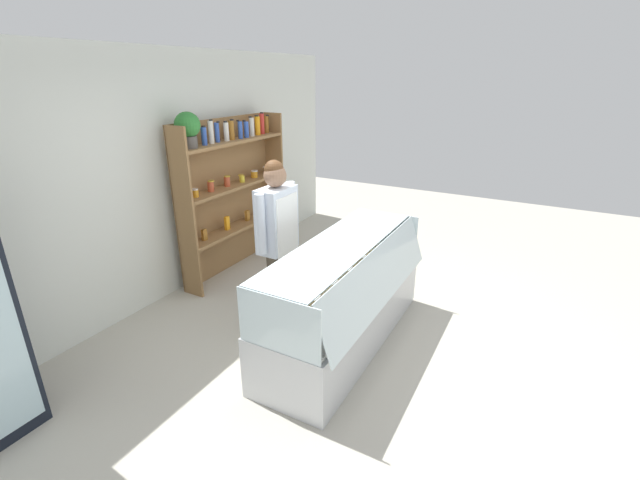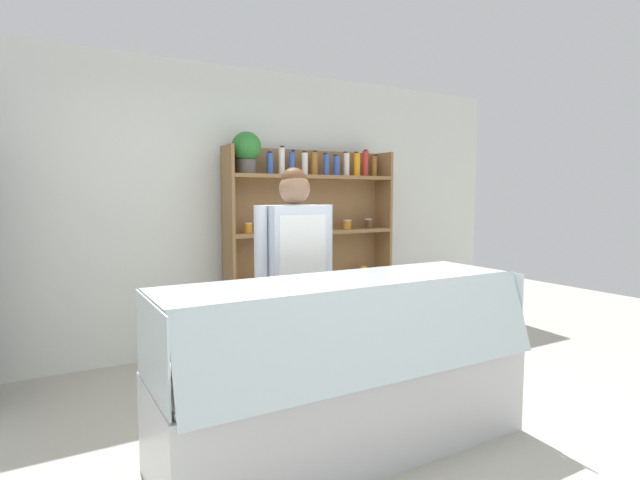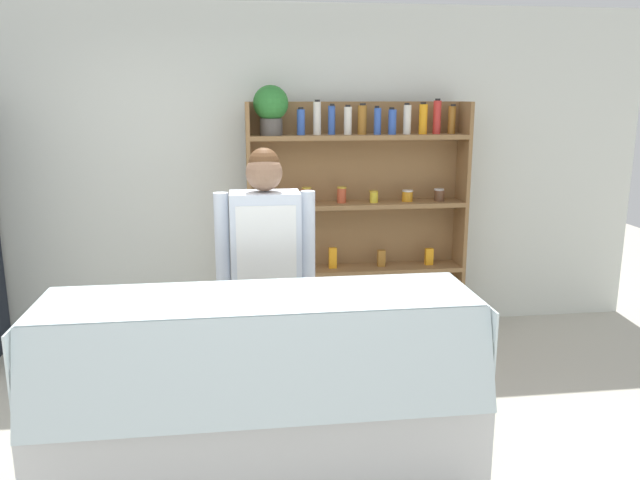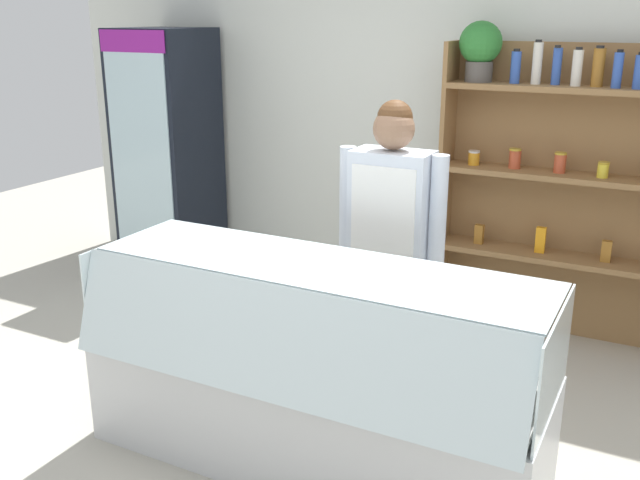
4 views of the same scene
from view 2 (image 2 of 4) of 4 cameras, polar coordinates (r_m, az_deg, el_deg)
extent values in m
plane|color=#B7B2A3|center=(3.22, 2.69, -22.43)|extent=(12.00, 12.00, 0.00)
cube|color=silver|center=(4.87, -11.54, 3.43)|extent=(6.80, 0.10, 2.70)
cube|color=olive|center=(5.08, -1.60, -0.72)|extent=(1.77, 0.02, 1.94)
cube|color=olive|center=(4.60, -10.35, -1.43)|extent=(0.03, 0.28, 1.94)
cube|color=olive|center=(5.43, 7.22, -0.38)|extent=(0.03, 0.28, 1.94)
cube|color=olive|center=(5.01, -0.82, -5.27)|extent=(1.71, 0.28, 0.04)
cube|color=olive|center=(4.94, -0.83, 0.92)|extent=(1.71, 0.28, 0.04)
cube|color=olive|center=(4.93, -0.84, 7.21)|extent=(1.71, 0.28, 0.04)
cylinder|color=#4C4742|center=(4.64, -8.37, 8.30)|extent=(0.17, 0.17, 0.13)
sphere|color=#2A752D|center=(4.65, -8.40, 10.50)|extent=(0.27, 0.27, 0.27)
cylinder|color=#3356B2|center=(4.73, -5.76, 8.67)|extent=(0.06, 0.06, 0.20)
cylinder|color=black|center=(4.74, -5.76, 9.95)|extent=(0.04, 0.04, 0.02)
cylinder|color=silver|center=(4.80, -4.40, 8.97)|extent=(0.06, 0.06, 0.25)
cylinder|color=black|center=(4.80, -4.35, 10.59)|extent=(0.04, 0.04, 0.02)
cylinder|color=#3356B2|center=(4.86, -3.23, 8.75)|extent=(0.06, 0.06, 0.22)
cylinder|color=black|center=(4.85, -3.09, 10.18)|extent=(0.04, 0.04, 0.02)
cylinder|color=silver|center=(4.89, -1.75, 8.69)|extent=(0.06, 0.06, 0.21)
cylinder|color=black|center=(4.90, -1.77, 10.03)|extent=(0.04, 0.04, 0.02)
cylinder|color=#9E6623|center=(4.97, -0.65, 8.70)|extent=(0.07, 0.07, 0.22)
cylinder|color=black|center=(4.96, -0.56, 10.10)|extent=(0.05, 0.05, 0.02)
cylinder|color=#3356B2|center=(4.98, 0.75, 8.57)|extent=(0.06, 0.06, 0.21)
cylinder|color=black|center=(5.02, 0.59, 9.82)|extent=(0.04, 0.04, 0.02)
cylinder|color=#3356B2|center=(5.05, 1.92, 8.46)|extent=(0.06, 0.06, 0.19)
cylinder|color=black|center=(5.08, 1.76, 9.63)|extent=(0.04, 0.04, 0.02)
cylinder|color=silver|center=(5.12, 3.05, 8.60)|extent=(0.06, 0.06, 0.23)
cylinder|color=black|center=(5.14, 2.93, 9.95)|extent=(0.04, 0.04, 0.02)
cylinder|color=orange|center=(5.20, 4.24, 8.57)|extent=(0.07, 0.07, 0.23)
cylinder|color=black|center=(5.22, 4.16, 9.93)|extent=(0.04, 0.04, 0.02)
cylinder|color=red|center=(5.28, 5.21, 8.66)|extent=(0.06, 0.06, 0.26)
cylinder|color=black|center=(5.29, 5.24, 10.16)|extent=(0.04, 0.04, 0.02)
cylinder|color=#9E6623|center=(5.37, 6.22, 8.37)|extent=(0.06, 0.06, 0.22)
cylinder|color=black|center=(5.36, 6.39, 9.62)|extent=(0.04, 0.04, 0.02)
cylinder|color=orange|center=(4.64, -8.21, 1.32)|extent=(0.07, 0.07, 0.08)
cylinder|color=silver|center=(4.64, -8.22, 1.91)|extent=(0.08, 0.08, 0.01)
cylinder|color=#BF4C2D|center=(4.76, -5.29, 1.67)|extent=(0.08, 0.08, 0.12)
cylinder|color=gold|center=(4.75, -5.23, 2.45)|extent=(0.08, 0.08, 0.01)
cylinder|color=#BF4C2D|center=(4.88, -2.23, 1.77)|extent=(0.07, 0.07, 0.12)
cylinder|color=gold|center=(4.87, -2.19, 2.53)|extent=(0.07, 0.07, 0.01)
cylinder|color=yellow|center=(4.99, 0.53, 1.64)|extent=(0.07, 0.07, 0.08)
cylinder|color=gold|center=(5.00, 0.44, 2.19)|extent=(0.07, 0.07, 0.01)
cylinder|color=orange|center=(5.16, 3.12, 1.74)|extent=(0.09, 0.09, 0.08)
cylinder|color=silver|center=(5.15, 3.16, 2.26)|extent=(0.09, 0.09, 0.01)
cylinder|color=brown|center=(5.29, 5.64, 1.84)|extent=(0.08, 0.08, 0.09)
cylinder|color=silver|center=(5.30, 5.54, 2.38)|extent=(0.08, 0.08, 0.01)
cube|color=#9E6623|center=(4.73, -7.33, -4.90)|extent=(0.06, 0.04, 0.13)
cube|color=orange|center=(4.90, -2.91, -4.29)|extent=(0.06, 0.04, 0.17)
cube|color=#9E6623|center=(5.10, 1.18, -4.10)|extent=(0.06, 0.04, 0.14)
cube|color=orange|center=(5.32, 4.95, -3.72)|extent=(0.07, 0.04, 0.14)
cube|color=silver|center=(3.07, 2.97, -18.17)|extent=(2.19, 0.74, 0.55)
cube|color=white|center=(2.96, 3.00, -12.93)|extent=(2.13, 0.68, 0.03)
cube|color=silver|center=(2.63, 7.21, -10.65)|extent=(2.15, 0.16, 0.47)
cube|color=silver|center=(2.90, 2.50, -4.57)|extent=(2.15, 0.58, 0.01)
cube|color=silver|center=(2.51, -18.72, -11.69)|extent=(0.01, 0.70, 0.45)
cube|color=silver|center=(3.60, 17.74, -6.54)|extent=(0.01, 0.70, 0.45)
cube|color=tan|center=(2.69, -14.20, -14.20)|extent=(0.16, 0.12, 0.04)
cube|color=white|center=(2.49, -12.76, -15.68)|extent=(0.05, 0.03, 0.02)
cube|color=tan|center=(2.79, -7.20, -13.22)|extent=(0.16, 0.11, 0.05)
cube|color=white|center=(2.60, -5.25, -14.62)|extent=(0.05, 0.03, 0.02)
cube|color=beige|center=(2.94, -0.85, -12.31)|extent=(0.17, 0.14, 0.05)
cube|color=white|center=(2.76, 1.45, -13.45)|extent=(0.05, 0.03, 0.02)
cube|color=beige|center=(3.11, 4.81, -11.35)|extent=(0.16, 0.12, 0.04)
cube|color=white|center=(2.94, 7.32, -12.28)|extent=(0.05, 0.03, 0.02)
cube|color=tan|center=(3.32, 9.79, -10.34)|extent=(0.16, 0.13, 0.05)
cube|color=white|center=(3.16, 12.40, -11.15)|extent=(0.05, 0.03, 0.02)
cube|color=tan|center=(3.54, 14.14, -9.32)|extent=(0.17, 0.13, 0.06)
cube|color=white|center=(3.39, 16.78, -10.10)|extent=(0.05, 0.03, 0.02)
cylinder|color=#A35B4C|center=(2.48, -14.13, -14.62)|extent=(0.21, 0.16, 0.15)
cylinder|color=#C1706B|center=(2.55, -9.21, -14.35)|extent=(0.18, 0.12, 0.11)
cylinder|color=tan|center=(2.63, -4.59, -13.52)|extent=(0.18, 0.14, 0.13)
cylinder|color=white|center=(3.19, 12.29, -9.58)|extent=(0.07, 0.07, 0.20)
cylinder|color=white|center=(3.25, 13.61, -9.06)|extent=(0.07, 0.07, 0.23)
cylinder|color=#4C4233|center=(3.65, -4.18, -12.41)|extent=(0.13, 0.13, 0.78)
cylinder|color=#4C4233|center=(3.73, -1.56, -12.00)|extent=(0.13, 0.13, 0.78)
cube|color=silver|center=(3.54, -2.91, -1.19)|extent=(0.42, 0.24, 0.64)
cube|color=white|center=(3.49, -1.94, -7.00)|extent=(0.35, 0.01, 1.20)
cylinder|color=silver|center=(3.43, -6.79, -0.89)|extent=(0.09, 0.09, 0.58)
cylinder|color=silver|center=(3.66, 0.72, -0.47)|extent=(0.09, 0.09, 0.58)
sphere|color=#8C664C|center=(3.52, -2.94, 5.88)|extent=(0.22, 0.22, 0.22)
sphere|color=brown|center=(3.53, -3.02, 6.77)|extent=(0.19, 0.19, 0.19)
camera|label=1|loc=(2.10, -95.32, 26.30)|focal=24.00mm
camera|label=3|loc=(1.63, 83.43, 18.09)|focal=35.00mm
camera|label=4|loc=(3.04, 67.23, 13.69)|focal=40.00mm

